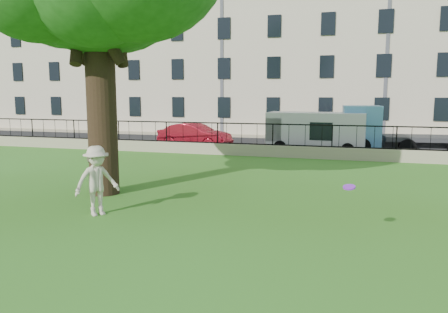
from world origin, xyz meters
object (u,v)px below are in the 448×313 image
(red_sedan, at_px, (195,136))
(white_van, at_px, (316,132))
(blue_truck, at_px, (401,130))
(frisbee, at_px, (349,187))
(man, at_px, (97,181))

(red_sedan, xyz_separation_m, white_van, (7.21, 0.00, 0.37))
(white_van, relative_size, blue_truck, 0.85)
(frisbee, bearing_deg, white_van, 97.59)
(frisbee, relative_size, blue_truck, 0.04)
(red_sedan, relative_size, white_van, 0.85)
(frisbee, bearing_deg, man, 177.40)
(man, bearing_deg, white_van, 18.60)
(blue_truck, bearing_deg, man, -123.92)
(man, height_order, frisbee, man)
(red_sedan, height_order, blue_truck, blue_truck)
(white_van, bearing_deg, red_sedan, -177.01)
(white_van, distance_m, blue_truck, 4.61)
(red_sedan, height_order, white_van, white_van)
(man, height_order, red_sedan, man)
(frisbee, bearing_deg, red_sedan, 121.54)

